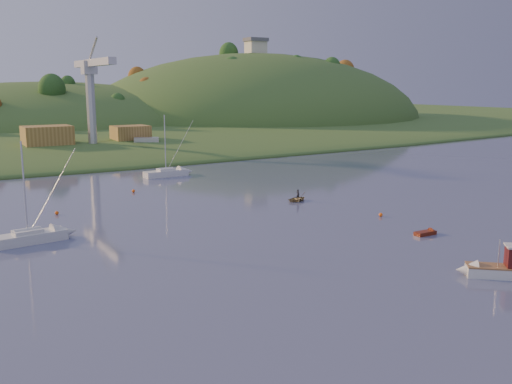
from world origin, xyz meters
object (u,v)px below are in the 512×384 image
sailboat_near (28,237)px  sailboat_far (166,173)px  fishing_boat (493,267)px  canoe (298,199)px  red_tender (429,232)px

sailboat_near → sailboat_far: sailboat_far is taller
sailboat_far → sailboat_near: bearing=-134.3°
fishing_boat → sailboat_far: (-2.82, 68.07, -0.14)m
sailboat_near → canoe: size_ratio=3.60×
canoe → red_tender: (1.70, -23.41, -0.10)m
sailboat_near → sailboat_far: size_ratio=0.97×
sailboat_near → fishing_boat: bearing=-51.6°
red_tender → sailboat_near: bearing=154.7°
canoe → sailboat_near: bearing=82.8°
canoe → red_tender: red_tender is taller
sailboat_far → canoe: (7.71, -31.46, -0.42)m
sailboat_near → red_tender: bearing=-33.5°
fishing_boat → canoe: bearing=-55.9°
sailboat_near → sailboat_far: bearing=41.9°
fishing_boat → sailboat_near: bearing=-3.4°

